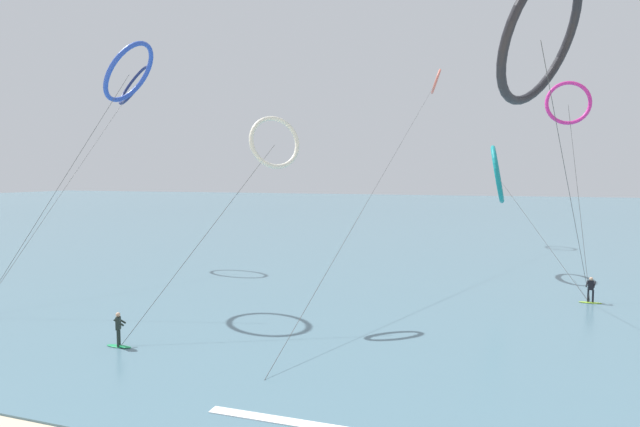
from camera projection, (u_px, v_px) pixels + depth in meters
name	position (u px, v px, depth m)	size (l,w,h in m)	color
sea_water	(452.00, 214.00, 110.62)	(400.00, 200.00, 0.08)	slate
surfer_emerald	(119.00, 332.00, 25.59)	(1.40, 0.70, 1.70)	#199351
surfer_lime	(591.00, 292.00, 34.30)	(1.40, 0.64, 1.70)	#8CC62D
kite_ivory	(275.00, 143.00, 30.59)	(6.33, 9.26, 11.87)	silver
kite_magenta	(568.00, 103.00, 38.00)	(3.23, 5.00, 15.18)	#CC288E
kite_cobalt	(129.00, 72.00, 34.29)	(7.57, 9.39, 17.02)	#2647B7
kite_charcoal	(541.00, 36.00, 19.28)	(6.59, 19.30, 15.98)	black
kite_teal	(497.00, 174.00, 44.56)	(6.68, 11.93, 10.92)	teal
kite_coral	(436.00, 82.00, 65.68)	(1.74, 50.89, 21.57)	#EA7260
kite_navy	(134.00, 85.00, 49.63)	(6.79, 22.35, 18.81)	navy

